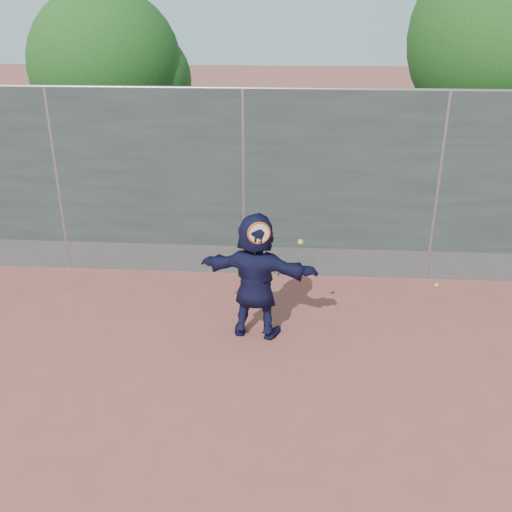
{
  "coord_description": "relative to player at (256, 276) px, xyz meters",
  "views": [
    {
      "loc": [
        0.81,
        -5.11,
        4.11
      ],
      "look_at": [
        0.33,
        1.6,
        1.15
      ],
      "focal_mm": 40.0,
      "sensor_mm": 36.0,
      "label": 1
    }
  ],
  "objects": [
    {
      "name": "tree_left",
      "position": [
        -3.18,
        4.95,
        2.08
      ],
      "size": [
        3.15,
        3.0,
        4.53
      ],
      "color": "#382314",
      "rests_on": "ground"
    },
    {
      "name": "swing_action",
      "position": [
        0.1,
        -0.19,
        0.66
      ],
      "size": [
        0.7,
        0.13,
        0.51
      ],
      "color": "#C34B12",
      "rests_on": "ground"
    },
    {
      "name": "weed_clump",
      "position": [
        -0.04,
        1.78,
        -0.73
      ],
      "size": [
        0.68,
        0.07,
        0.3
      ],
      "color": "#387226",
      "rests_on": "ground"
    },
    {
      "name": "ground",
      "position": [
        -0.33,
        -1.6,
        -0.86
      ],
      "size": [
        80.0,
        80.0,
        0.0
      ],
      "primitive_type": "plane",
      "color": "#9E4C42",
      "rests_on": "ground"
    },
    {
      "name": "player",
      "position": [
        0.0,
        0.0,
        0.0
      ],
      "size": [
        1.67,
        0.77,
        1.73
      ],
      "primitive_type": "imported",
      "rotation": [
        0.0,
        0.0,
        2.97
      ],
      "color": "#15153A",
      "rests_on": "ground"
    },
    {
      "name": "fence",
      "position": [
        -0.33,
        1.9,
        0.72
      ],
      "size": [
        20.0,
        0.06,
        3.03
      ],
      "color": "#38423D",
      "rests_on": "ground"
    },
    {
      "name": "ball_ground",
      "position": [
        2.77,
        1.58,
        -0.83
      ],
      "size": [
        0.07,
        0.07,
        0.07
      ],
      "primitive_type": "sphere",
      "color": "#C6D830",
      "rests_on": "ground"
    }
  ]
}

